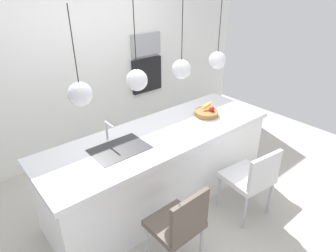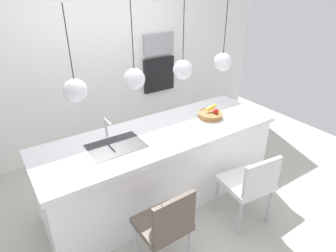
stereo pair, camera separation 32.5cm
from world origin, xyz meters
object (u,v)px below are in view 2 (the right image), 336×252
oven (159,74)px  chair_middle (250,183)px  chair_near (166,224)px  fruit_bowl (211,114)px  microwave (158,44)px

oven → chair_middle: bearing=-99.5°
chair_near → fruit_bowl: bearing=34.8°
microwave → oven: (0.00, 0.00, -0.50)m
fruit_bowl → chair_near: (-1.22, -0.85, -0.42)m
microwave → fruit_bowl: bearing=-98.7°
fruit_bowl → chair_middle: (-0.17, -0.85, -0.43)m
fruit_bowl → microwave: microwave is taller
fruit_bowl → chair_near: size_ratio=0.34×
chair_near → chair_middle: 1.05m
microwave → chair_near: size_ratio=0.61×
oven → chair_middle: 2.52m
chair_middle → fruit_bowl: bearing=78.8°
oven → chair_near: 2.88m
microwave → chair_near: microwave is taller
fruit_bowl → oven: 1.61m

